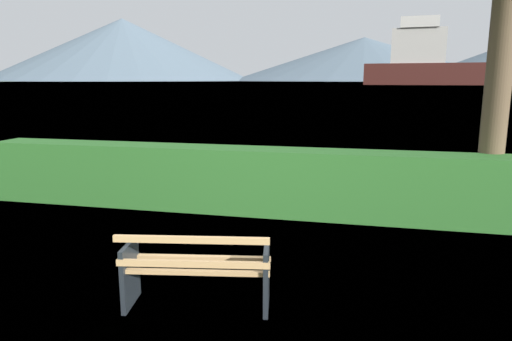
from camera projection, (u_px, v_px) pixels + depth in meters
The scene contains 6 objects.
ground_plane at pixel (199, 305), 4.90m from camera, with size 1400.00×1400.00×0.00m, color #4C6B33.
water_surface at pixel (361, 83), 299.51m from camera, with size 620.00×620.00×0.00m, color #7A99A8.
park_bench at pixel (197, 270), 4.77m from camera, with size 1.59×0.82×0.87m.
hedge_row at pixel (266, 181), 8.18m from camera, with size 10.63×0.72×1.15m, color #2D6B28.
cargo_ship_large at pixel (493, 66), 176.40m from camera, with size 113.12×27.24×25.92m.
distant_hills at pixel (358, 52), 529.12m from camera, with size 853.72×387.31×74.30m.
Camera 1 is at (1.61, -4.28, 2.35)m, focal length 32.52 mm.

